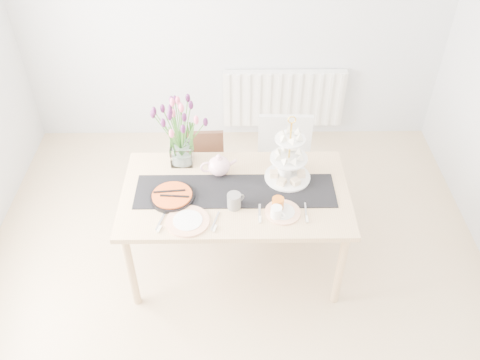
{
  "coord_description": "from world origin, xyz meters",
  "views": [
    {
      "loc": [
        0.02,
        -2.15,
        3.15
      ],
      "look_at": [
        0.05,
        0.44,
        0.9
      ],
      "focal_mm": 38.0,
      "sensor_mm": 36.0,
      "label": 1
    }
  ],
  "objects_px": {
    "teapot": "(219,166)",
    "mug_orange": "(278,204)",
    "chair_brown": "(201,173)",
    "plate_left": "(188,221)",
    "plate_right": "(283,212)",
    "tulip_vase": "(179,126)",
    "dining_table": "(235,199)",
    "cake_stand": "(288,163)",
    "cream_jug": "(284,172)",
    "mug_grey": "(234,201)",
    "chair_white": "(284,161)",
    "tart_tin": "(172,196)",
    "radiator": "(284,98)",
    "mug_white": "(276,213)"
  },
  "relations": [
    {
      "from": "teapot",
      "to": "tart_tin",
      "type": "bearing_deg",
      "value": -150.55
    },
    {
      "from": "tulip_vase",
      "to": "dining_table",
      "type": "bearing_deg",
      "value": -40.83
    },
    {
      "from": "radiator",
      "to": "chair_white",
      "type": "distance_m",
      "value": 1.08
    },
    {
      "from": "mug_orange",
      "to": "plate_left",
      "type": "xyz_separation_m",
      "value": [
        -0.6,
        -0.11,
        -0.04
      ]
    },
    {
      "from": "teapot",
      "to": "mug_white",
      "type": "height_order",
      "value": "teapot"
    },
    {
      "from": "chair_brown",
      "to": "mug_grey",
      "type": "relative_size",
      "value": 7.05
    },
    {
      "from": "chair_white",
      "to": "tart_tin",
      "type": "relative_size",
      "value": 2.87
    },
    {
      "from": "dining_table",
      "to": "chair_white",
      "type": "height_order",
      "value": "chair_white"
    },
    {
      "from": "dining_table",
      "to": "tulip_vase",
      "type": "relative_size",
      "value": 2.66
    },
    {
      "from": "chair_brown",
      "to": "cream_jug",
      "type": "bearing_deg",
      "value": -35.04
    },
    {
      "from": "cake_stand",
      "to": "cream_jug",
      "type": "bearing_deg",
      "value": 151.98
    },
    {
      "from": "cake_stand",
      "to": "plate_right",
      "type": "bearing_deg",
      "value": -99.55
    },
    {
      "from": "chair_brown",
      "to": "plate_left",
      "type": "height_order",
      "value": "chair_brown"
    },
    {
      "from": "tulip_vase",
      "to": "teapot",
      "type": "xyz_separation_m",
      "value": [
        0.28,
        -0.15,
        -0.25
      ]
    },
    {
      "from": "teapot",
      "to": "mug_orange",
      "type": "bearing_deg",
      "value": -51.61
    },
    {
      "from": "chair_white",
      "to": "cream_jug",
      "type": "relative_size",
      "value": 8.97
    },
    {
      "from": "tulip_vase",
      "to": "mug_white",
      "type": "height_order",
      "value": "tulip_vase"
    },
    {
      "from": "radiator",
      "to": "teapot",
      "type": "xyz_separation_m",
      "value": [
        -0.6,
        -1.52,
        0.38
      ]
    },
    {
      "from": "dining_table",
      "to": "chair_brown",
      "type": "relative_size",
      "value": 2.03
    },
    {
      "from": "dining_table",
      "to": "mug_orange",
      "type": "distance_m",
      "value": 0.36
    },
    {
      "from": "plate_right",
      "to": "chair_white",
      "type": "bearing_deg",
      "value": 83.85
    },
    {
      "from": "teapot",
      "to": "chair_white",
      "type": "bearing_deg",
      "value": 30.98
    },
    {
      "from": "chair_brown",
      "to": "tart_tin",
      "type": "distance_m",
      "value": 0.72
    },
    {
      "from": "radiator",
      "to": "cake_stand",
      "type": "xyz_separation_m",
      "value": [
        -0.11,
        -1.57,
        0.44
      ]
    },
    {
      "from": "teapot",
      "to": "chair_brown",
      "type": "bearing_deg",
      "value": 105.23
    },
    {
      "from": "mug_grey",
      "to": "plate_left",
      "type": "bearing_deg",
      "value": 170.21
    },
    {
      "from": "chair_white",
      "to": "mug_grey",
      "type": "relative_size",
      "value": 7.93
    },
    {
      "from": "teapot",
      "to": "cream_jug",
      "type": "height_order",
      "value": "teapot"
    },
    {
      "from": "tulip_vase",
      "to": "cream_jug",
      "type": "bearing_deg",
      "value": -14.38
    },
    {
      "from": "dining_table",
      "to": "tulip_vase",
      "type": "height_order",
      "value": "tulip_vase"
    },
    {
      "from": "mug_grey",
      "to": "cake_stand",
      "type": "bearing_deg",
      "value": 3.08
    },
    {
      "from": "radiator",
      "to": "chair_white",
      "type": "height_order",
      "value": "chair_white"
    },
    {
      "from": "mug_white",
      "to": "plate_left",
      "type": "xyz_separation_m",
      "value": [
        -0.58,
        -0.04,
        -0.04
      ]
    },
    {
      "from": "radiator",
      "to": "cream_jug",
      "type": "xyz_separation_m",
      "value": [
        -0.13,
        -1.55,
        0.35
      ]
    },
    {
      "from": "chair_brown",
      "to": "plate_right",
      "type": "xyz_separation_m",
      "value": [
        0.6,
        -0.78,
        0.3
      ]
    },
    {
      "from": "cake_stand",
      "to": "cream_jug",
      "type": "height_order",
      "value": "cake_stand"
    },
    {
      "from": "chair_brown",
      "to": "tulip_vase",
      "type": "bearing_deg",
      "value": -118.76
    },
    {
      "from": "dining_table",
      "to": "tart_tin",
      "type": "bearing_deg",
      "value": -171.32
    },
    {
      "from": "dining_table",
      "to": "radiator",
      "type": "bearing_deg",
      "value": 74.09
    },
    {
      "from": "mug_grey",
      "to": "plate_left",
      "type": "relative_size",
      "value": 0.39
    },
    {
      "from": "cake_stand",
      "to": "tart_tin",
      "type": "xyz_separation_m",
      "value": [
        -0.81,
        -0.2,
        -0.12
      ]
    },
    {
      "from": "teapot",
      "to": "mug_grey",
      "type": "height_order",
      "value": "teapot"
    },
    {
      "from": "dining_table",
      "to": "mug_orange",
      "type": "relative_size",
      "value": 16.66
    },
    {
      "from": "chair_brown",
      "to": "teapot",
      "type": "xyz_separation_m",
      "value": [
        0.17,
        -0.37,
        0.38
      ]
    },
    {
      "from": "tulip_vase",
      "to": "tart_tin",
      "type": "height_order",
      "value": "tulip_vase"
    },
    {
      "from": "dining_table",
      "to": "plate_left",
      "type": "relative_size",
      "value": 5.53
    },
    {
      "from": "teapot",
      "to": "dining_table",
      "type": "bearing_deg",
      "value": -67.22
    },
    {
      "from": "dining_table",
      "to": "tart_tin",
      "type": "relative_size",
      "value": 5.18
    },
    {
      "from": "plate_left",
      "to": "cream_jug",
      "type": "bearing_deg",
      "value": 33.57
    },
    {
      "from": "cream_jug",
      "to": "dining_table",
      "type": "bearing_deg",
      "value": -176.91
    }
  ]
}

